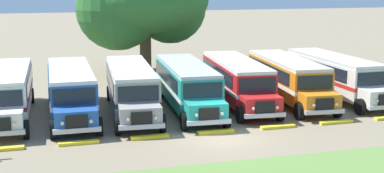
{
  "coord_description": "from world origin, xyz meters",
  "views": [
    {
      "loc": [
        -8.45,
        -24.58,
        8.06
      ],
      "look_at": [
        0.0,
        5.74,
        1.6
      ],
      "focal_mm": 48.92,
      "sensor_mm": 36.0,
      "label": 1
    }
  ],
  "objects_px": {
    "parked_bus_slot_4": "(237,79)",
    "parked_bus_slot_3": "(187,84)",
    "parked_bus_slot_1": "(71,89)",
    "parked_bus_slot_5": "(288,77)",
    "parked_bus_slot_6": "(335,74)",
    "parked_bus_slot_2": "(131,86)",
    "parked_bus_slot_0": "(8,91)",
    "broad_shade_tree": "(143,3)"
  },
  "relations": [
    {
      "from": "parked_bus_slot_4",
      "to": "parked_bus_slot_3",
      "type": "bearing_deg",
      "value": -77.05
    },
    {
      "from": "parked_bus_slot_1",
      "to": "parked_bus_slot_5",
      "type": "height_order",
      "value": "same"
    },
    {
      "from": "parked_bus_slot_3",
      "to": "parked_bus_slot_6",
      "type": "bearing_deg",
      "value": 95.71
    },
    {
      "from": "parked_bus_slot_1",
      "to": "parked_bus_slot_3",
      "type": "distance_m",
      "value": 7.18
    },
    {
      "from": "parked_bus_slot_4",
      "to": "parked_bus_slot_5",
      "type": "height_order",
      "value": "same"
    },
    {
      "from": "parked_bus_slot_1",
      "to": "parked_bus_slot_5",
      "type": "relative_size",
      "value": 0.99
    },
    {
      "from": "parked_bus_slot_2",
      "to": "parked_bus_slot_3",
      "type": "relative_size",
      "value": 1.0
    },
    {
      "from": "parked_bus_slot_1",
      "to": "parked_bus_slot_0",
      "type": "bearing_deg",
      "value": -97.27
    },
    {
      "from": "parked_bus_slot_0",
      "to": "parked_bus_slot_3",
      "type": "bearing_deg",
      "value": 86.41
    },
    {
      "from": "parked_bus_slot_0",
      "to": "broad_shade_tree",
      "type": "distance_m",
      "value": 17.18
    },
    {
      "from": "parked_bus_slot_3",
      "to": "parked_bus_slot_4",
      "type": "distance_m",
      "value": 3.61
    },
    {
      "from": "parked_bus_slot_5",
      "to": "broad_shade_tree",
      "type": "xyz_separation_m",
      "value": [
        -7.44,
        13.28,
        4.49
      ]
    },
    {
      "from": "parked_bus_slot_0",
      "to": "parked_bus_slot_6",
      "type": "height_order",
      "value": "same"
    },
    {
      "from": "parked_bus_slot_6",
      "to": "parked_bus_slot_5",
      "type": "bearing_deg",
      "value": -88.97
    },
    {
      "from": "parked_bus_slot_4",
      "to": "parked_bus_slot_0",
      "type": "bearing_deg",
      "value": -86.54
    },
    {
      "from": "parked_bus_slot_1",
      "to": "parked_bus_slot_5",
      "type": "distance_m",
      "value": 14.32
    },
    {
      "from": "parked_bus_slot_0",
      "to": "parked_bus_slot_2",
      "type": "xyz_separation_m",
      "value": [
        7.27,
        -0.69,
        0.0
      ]
    },
    {
      "from": "parked_bus_slot_2",
      "to": "parked_bus_slot_5",
      "type": "relative_size",
      "value": 1.0
    },
    {
      "from": "parked_bus_slot_0",
      "to": "broad_shade_tree",
      "type": "bearing_deg",
      "value": 141.25
    },
    {
      "from": "parked_bus_slot_5",
      "to": "parked_bus_slot_0",
      "type": "bearing_deg",
      "value": -87.21
    },
    {
      "from": "broad_shade_tree",
      "to": "parked_bus_slot_5",
      "type": "bearing_deg",
      "value": -60.75
    },
    {
      "from": "parked_bus_slot_4",
      "to": "parked_bus_slot_1",
      "type": "bearing_deg",
      "value": -84.38
    },
    {
      "from": "parked_bus_slot_4",
      "to": "broad_shade_tree",
      "type": "bearing_deg",
      "value": -159.0
    },
    {
      "from": "parked_bus_slot_4",
      "to": "broad_shade_tree",
      "type": "distance_m",
      "value": 14.36
    },
    {
      "from": "parked_bus_slot_1",
      "to": "parked_bus_slot_5",
      "type": "xyz_separation_m",
      "value": [
        14.32,
        0.01,
        0.0
      ]
    },
    {
      "from": "broad_shade_tree",
      "to": "parked_bus_slot_3",
      "type": "bearing_deg",
      "value": -88.77
    },
    {
      "from": "parked_bus_slot_3",
      "to": "broad_shade_tree",
      "type": "xyz_separation_m",
      "value": [
        -0.29,
        13.61,
        4.49
      ]
    },
    {
      "from": "parked_bus_slot_1",
      "to": "parked_bus_slot_6",
      "type": "xyz_separation_m",
      "value": [
        17.96,
        0.13,
        0.0
      ]
    },
    {
      "from": "parked_bus_slot_4",
      "to": "parked_bus_slot_6",
      "type": "xyz_separation_m",
      "value": [
        7.22,
        -0.07,
        0.0
      ]
    },
    {
      "from": "parked_bus_slot_1",
      "to": "parked_bus_slot_4",
      "type": "xyz_separation_m",
      "value": [
        10.74,
        0.2,
        0.0
      ]
    },
    {
      "from": "parked_bus_slot_2",
      "to": "parked_bus_slot_4",
      "type": "bearing_deg",
      "value": 96.97
    },
    {
      "from": "parked_bus_slot_3",
      "to": "parked_bus_slot_5",
      "type": "height_order",
      "value": "same"
    },
    {
      "from": "parked_bus_slot_4",
      "to": "parked_bus_slot_5",
      "type": "xyz_separation_m",
      "value": [
        3.58,
        -0.19,
        0.0
      ]
    },
    {
      "from": "parked_bus_slot_2",
      "to": "parked_bus_slot_4",
      "type": "distance_m",
      "value": 7.13
    },
    {
      "from": "parked_bus_slot_3",
      "to": "parked_bus_slot_6",
      "type": "relative_size",
      "value": 1.01
    },
    {
      "from": "parked_bus_slot_6",
      "to": "parked_bus_slot_3",
      "type": "bearing_deg",
      "value": -88.44
    },
    {
      "from": "parked_bus_slot_2",
      "to": "parked_bus_slot_6",
      "type": "xyz_separation_m",
      "value": [
        14.34,
        0.34,
        0.0
      ]
    },
    {
      "from": "parked_bus_slot_4",
      "to": "broad_shade_tree",
      "type": "height_order",
      "value": "broad_shade_tree"
    },
    {
      "from": "parked_bus_slot_3",
      "to": "parked_bus_slot_5",
      "type": "distance_m",
      "value": 7.15
    },
    {
      "from": "parked_bus_slot_3",
      "to": "parked_bus_slot_6",
      "type": "height_order",
      "value": "same"
    },
    {
      "from": "parked_bus_slot_0",
      "to": "parked_bus_slot_1",
      "type": "relative_size",
      "value": 1.0
    },
    {
      "from": "parked_bus_slot_3",
      "to": "parked_bus_slot_4",
      "type": "xyz_separation_m",
      "value": [
        3.57,
        0.53,
        0.0
      ]
    }
  ]
}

